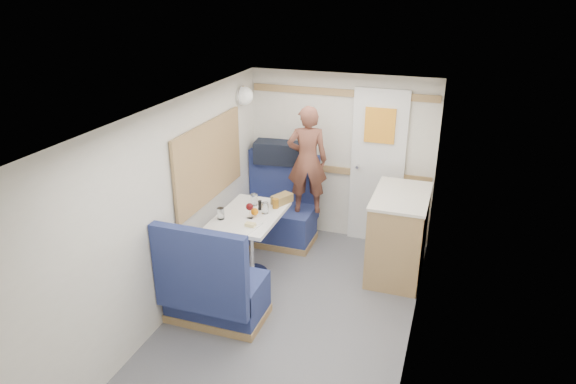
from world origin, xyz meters
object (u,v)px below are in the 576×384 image
at_px(dinette_table, 250,227).
at_px(bench_far, 278,217).
at_px(pepper_grinder, 260,205).
at_px(tray, 242,227).
at_px(wine_glass, 250,207).
at_px(beer_glass, 276,203).
at_px(bread_loaf, 282,199).
at_px(dome_light, 244,96).
at_px(orange_fruit, 255,212).
at_px(duffel_bag, 278,152).
at_px(tumbler_mid, 254,200).
at_px(cheese_block, 250,225).
at_px(tumbler_left, 221,214).
at_px(bench_near, 214,293).
at_px(galley_counter, 398,234).
at_px(person, 307,160).
at_px(tumbler_right, 265,208).

height_order(dinette_table, bench_far, bench_far).
bearing_deg(pepper_grinder, tray, -90.23).
xyz_separation_m(wine_glass, beer_glass, (0.16, 0.33, -0.07)).
xyz_separation_m(pepper_grinder, bread_loaf, (0.16, 0.24, -0.00)).
bearing_deg(dome_light, orange_fruit, -62.31).
bearing_deg(beer_glass, wine_glass, -115.70).
bearing_deg(duffel_bag, wine_glass, -89.81).
distance_m(dinette_table, dome_light, 1.51).
relative_size(tumbler_mid, beer_glass, 1.18).
relative_size(dinette_table, cheese_block, 9.28).
distance_m(tumbler_left, beer_glass, 0.61).
distance_m(bench_near, duffel_bag, 2.12).
relative_size(dinette_table, galley_counter, 1.00).
height_order(dinette_table, cheese_block, cheese_block).
bearing_deg(galley_counter, bench_far, 167.90).
bearing_deg(wine_glass, galley_counter, 24.53).
relative_size(tray, beer_glass, 3.36).
relative_size(dome_light, galley_counter, 0.22).
height_order(bench_near, orange_fruit, bench_near).
bearing_deg(bench_far, dome_light, -177.88).
bearing_deg(beer_glass, dome_light, 133.77).
height_order(bench_far, pepper_grinder, bench_far).
relative_size(person, orange_fruit, 16.27).
relative_size(bench_far, dome_light, 5.25).
bearing_deg(tumbler_mid, bread_loaf, 29.55).
xyz_separation_m(dinette_table, galley_counter, (1.47, 0.55, -0.10)).
bearing_deg(dome_light, beer_glass, -46.23).
relative_size(person, tumbler_left, 10.51).
xyz_separation_m(galley_counter, cheese_block, (-1.33, -0.84, 0.29)).
relative_size(dinette_table, orange_fruit, 11.97).
relative_size(tray, wine_glass, 2.09).
relative_size(tray, tumbler_mid, 2.85).
distance_m(dinette_table, bench_far, 0.90).
height_order(dome_light, tumbler_mid, dome_light).
relative_size(dinette_table, beer_glass, 8.79).
bearing_deg(wine_glass, tray, -86.12).
distance_m(dome_light, tray, 1.62).
bearing_deg(tumbler_right, bread_loaf, 75.96).
bearing_deg(tumbler_left, galley_counter, 23.96).
height_order(pepper_grinder, bread_loaf, pepper_grinder).
relative_size(dome_light, tray, 0.57).
xyz_separation_m(person, tumbler_mid, (-0.40, -0.61, -0.29)).
xyz_separation_m(cheese_block, wine_glass, (-0.09, 0.20, 0.09)).
relative_size(dome_light, duffel_bag, 0.37).
height_order(dinette_table, tray, tray).
relative_size(tumbler_left, tumbler_mid, 0.97).
distance_m(tumbler_right, bread_loaf, 0.32).
height_order(bench_far, orange_fruit, bench_far).
distance_m(person, tray, 1.25).
bearing_deg(cheese_block, galley_counter, 32.37).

